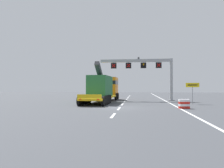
% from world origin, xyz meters
% --- Properties ---
extents(ground, '(112.00, 112.00, 0.00)m').
position_xyz_m(ground, '(0.00, 0.00, 0.00)').
color(ground, '#424449').
extents(lane_markings, '(0.20, 36.99, 0.01)m').
position_xyz_m(lane_markings, '(0.25, 11.20, 0.01)').
color(lane_markings, silver).
rests_on(lane_markings, ground).
extents(edge_line_right, '(0.20, 63.00, 0.01)m').
position_xyz_m(edge_line_right, '(6.20, 12.00, 0.01)').
color(edge_line_right, silver).
rests_on(edge_line_right, ground).
extents(overhead_lane_gantry, '(11.35, 0.90, 6.71)m').
position_xyz_m(overhead_lane_gantry, '(3.28, 11.37, 5.18)').
color(overhead_lane_gantry, '#9EA0A5').
rests_on(overhead_lane_gantry, ground).
extents(heavy_haul_truck_yellow, '(3.47, 14.14, 5.30)m').
position_xyz_m(heavy_haul_truck_yellow, '(-2.74, 8.58, 1.99)').
color(heavy_haul_truck_yellow, yellow).
rests_on(heavy_haul_truck_yellow, ground).
extents(exit_sign_yellow, '(1.63, 0.15, 2.61)m').
position_xyz_m(exit_sign_yellow, '(8.87, 5.71, 2.01)').
color(exit_sign_yellow, '#9EA0A5').
rests_on(exit_sign_yellow, ground).
extents(crash_barrier_striped, '(1.05, 0.60, 0.90)m').
position_xyz_m(crash_barrier_striped, '(6.61, -0.13, 0.45)').
color(crash_barrier_striped, red).
rests_on(crash_barrier_striped, ground).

